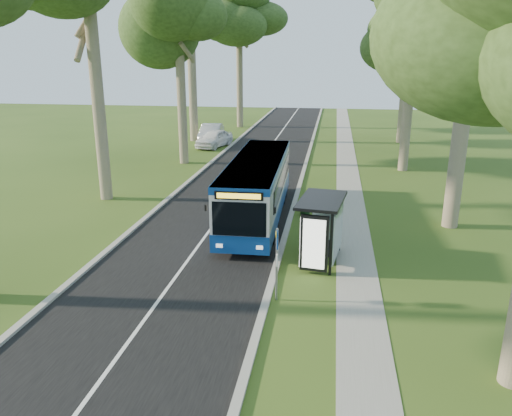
% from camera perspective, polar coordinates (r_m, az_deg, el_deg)
% --- Properties ---
extents(ground, '(120.00, 120.00, 0.00)m').
position_cam_1_polar(ground, '(19.03, 2.33, -6.81)').
color(ground, '#2E4A17').
rests_on(ground, ground).
extents(road, '(7.00, 100.00, 0.02)m').
position_cam_1_polar(road, '(28.87, -2.29, 1.61)').
color(road, black).
rests_on(road, ground).
extents(kerb_east, '(0.25, 100.00, 0.12)m').
position_cam_1_polar(kerb_east, '(28.41, 4.66, 1.41)').
color(kerb_east, '#9E9B93').
rests_on(kerb_east, ground).
extents(kerb_west, '(0.25, 100.00, 0.12)m').
position_cam_1_polar(kerb_west, '(29.72, -8.93, 1.96)').
color(kerb_west, '#9E9B93').
rests_on(kerb_west, ground).
extents(centre_line, '(0.12, 100.00, 0.00)m').
position_cam_1_polar(centre_line, '(28.87, -2.29, 1.63)').
color(centre_line, white).
rests_on(centre_line, road).
extents(footpath, '(1.50, 100.00, 0.02)m').
position_cam_1_polar(footpath, '(28.38, 10.70, 1.04)').
color(footpath, gray).
rests_on(footpath, ground).
extents(bus, '(2.62, 11.22, 2.96)m').
position_cam_1_polar(bus, '(24.20, 0.17, 2.30)').
color(bus, silver).
rests_on(bus, ground).
extents(bus_stop_sign, '(0.12, 0.35, 2.49)m').
position_cam_1_polar(bus_stop_sign, '(16.02, 2.39, -5.49)').
color(bus_stop_sign, gray).
rests_on(bus_stop_sign, ground).
extents(bus_shelter, '(1.97, 3.12, 2.51)m').
position_cam_1_polar(bus_shelter, '(18.81, 7.83, -1.47)').
color(bus_shelter, black).
rests_on(bus_shelter, ground).
extents(litter_bin, '(0.51, 0.51, 0.89)m').
position_cam_1_polar(litter_bin, '(25.14, 5.65, 0.22)').
color(litter_bin, black).
rests_on(litter_bin, ground).
extents(car_white, '(2.86, 4.77, 1.52)m').
position_cam_1_polar(car_white, '(44.00, -4.79, 7.93)').
color(car_white, white).
rests_on(car_white, ground).
extents(car_silver, '(2.14, 5.14, 1.65)m').
position_cam_1_polar(car_silver, '(46.46, -5.14, 8.49)').
color(car_silver, '#A9ACB1').
rests_on(car_silver, ground).
extents(tree_west_c, '(5.20, 5.20, 13.79)m').
position_cam_1_polar(tree_west_c, '(37.04, -8.90, 20.78)').
color(tree_west_c, '#7A6B56').
rests_on(tree_west_c, ground).
extents(tree_west_e, '(5.20, 5.20, 16.14)m').
position_cam_1_polar(tree_west_e, '(56.43, -1.95, 21.37)').
color(tree_west_e, '#7A6B56').
rests_on(tree_west_e, ground).
extents(tree_east_c, '(5.20, 5.20, 14.38)m').
position_cam_1_polar(tree_east_c, '(35.76, 17.89, 21.05)').
color(tree_east_c, '#7A6B56').
rests_on(tree_east_c, ground).
extents(tree_east_d, '(5.20, 5.20, 14.32)m').
position_cam_1_polar(tree_east_d, '(47.78, 17.19, 19.85)').
color(tree_east_d, '#7A6B56').
rests_on(tree_east_d, ground).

